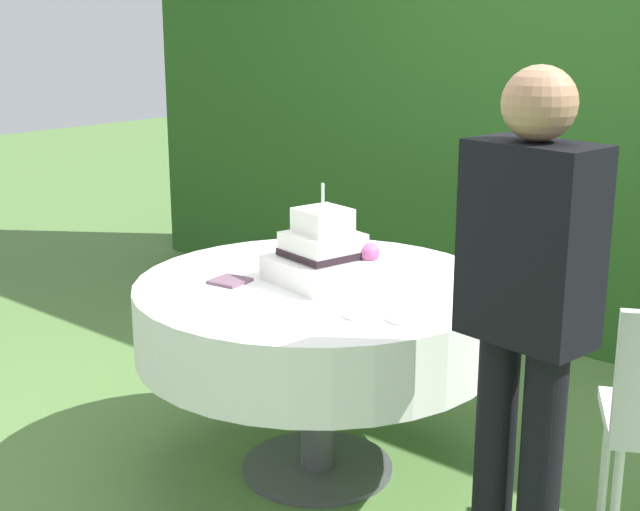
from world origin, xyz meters
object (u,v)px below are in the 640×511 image
Objects in this scene: serving_plate_far at (346,256)px; napkin_stack at (230,281)px; serving_plate_near at (406,318)px; serving_plate_left at (360,315)px; cake_table at (317,317)px; standing_person at (526,312)px; wedding_cake at (324,255)px.

napkin_stack is (-0.10, -0.55, 0.00)m from serving_plate_far.
serving_plate_near and serving_plate_left have the same top height.
standing_person is at bearing -13.78° from cake_table.
napkin_stack is at bearing -137.89° from cake_table.
serving_plate_near is at bearing 7.22° from napkin_stack.
serving_plate_left is 0.90× the size of napkin_stack.
cake_table is 0.44m from serving_plate_left.
wedding_cake is at bearing 147.35° from serving_plate_left.
napkin_stack is (-0.24, -0.22, 0.14)m from cake_table.
standing_person is (0.98, -0.24, 0.30)m from cake_table.
wedding_cake is at bearing 162.73° from serving_plate_near.
serving_plate_near and serving_plate_far have the same top height.
serving_plate_far is (-0.14, 0.34, 0.14)m from cake_table.
cake_table is at bearing 165.88° from serving_plate_near.
serving_plate_far is at bearing 112.76° from cake_table.
serving_plate_near and napkin_stack have the same top height.
serving_plate_far is at bearing 133.19° from serving_plate_left.
serving_plate_far is 0.56m from napkin_stack.
standing_person is (0.62, -0.04, 0.16)m from serving_plate_left.
cake_table is 9.11× the size of serving_plate_far.
serving_plate_left is (0.35, -0.23, -0.09)m from wedding_cake.
standing_person is at bearing -27.18° from serving_plate_far.
cake_table is at bearing 166.22° from standing_person.
wedding_cake is 0.43m from serving_plate_left.
serving_plate_left is (0.50, -0.53, 0.00)m from serving_plate_far.
napkin_stack is (-0.60, -0.02, 0.00)m from serving_plate_left.
serving_plate_far is at bearing 144.02° from serving_plate_near.
standing_person is (1.12, -0.58, 0.16)m from serving_plate_far.
serving_plate_near is at bearing 29.93° from serving_plate_left.
wedding_cake is at bearing -64.08° from serving_plate_far.
wedding_cake is 1.01m from standing_person.
serving_plate_left reaches higher than cake_table.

